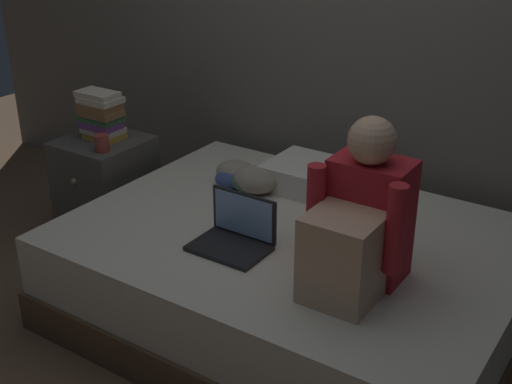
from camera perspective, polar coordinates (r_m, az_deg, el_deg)
ground_plane at (r=3.14m, az=-3.06°, el=-12.10°), size 8.00×8.00×0.00m
bed at (r=3.12m, az=3.13°, el=-7.17°), size 2.00×1.50×0.47m
nightstand at (r=3.91m, az=-12.49°, el=0.20°), size 0.44×0.46×0.60m
person_sitting at (r=2.54m, az=8.70°, el=-2.76°), size 0.39×0.44×0.66m
laptop at (r=2.86m, az=-1.77°, el=-3.61°), size 0.32×0.23×0.22m
pillow at (r=3.38m, az=5.67°, el=1.10°), size 0.56×0.36×0.13m
book_stack at (r=3.77m, az=-12.95°, el=6.34°), size 0.24×0.16×0.27m
mug at (r=3.61m, az=-12.88°, el=4.04°), size 0.08×0.08×0.09m
clothes_pile at (r=3.39m, az=-0.87°, el=1.21°), size 0.37×0.23×0.13m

